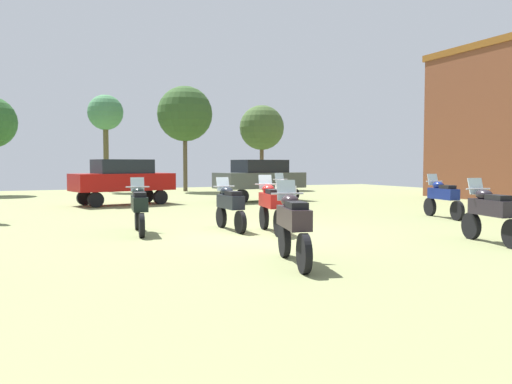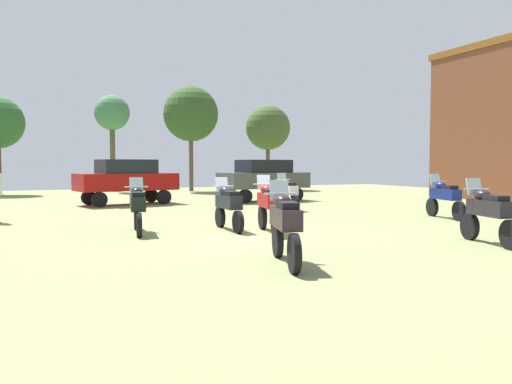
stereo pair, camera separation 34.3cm
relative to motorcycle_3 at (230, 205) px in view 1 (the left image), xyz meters
The scene contains 13 objects.
ground_plane 1.19m from the motorcycle_3, 59.02° to the right, with size 44.00×52.00×0.02m.
motorcycle_3 is the anchor object (origin of this frame).
motorcycle_4 4.99m from the motorcycle_3, 98.32° to the right, with size 0.79×2.17×1.51m.
motorcycle_5 1.21m from the motorcycle_3, 48.68° to the right, with size 0.72×2.21×1.51m.
motorcycle_7 6.62m from the motorcycle_3, 49.34° to the left, with size 0.62×2.25×1.44m.
motorcycle_8 7.65m from the motorcycle_3, ahead, with size 0.72×2.19×1.47m.
motorcycle_9 6.48m from the motorcycle_3, 45.70° to the right, with size 0.74×2.11×1.48m.
motorcycle_10 2.41m from the motorcycle_3, behind, with size 0.65×2.19×1.45m.
car_1 10.22m from the motorcycle_3, 96.11° to the left, with size 4.58×2.65×2.00m.
car_2 11.11m from the motorcycle_3, 61.02° to the left, with size 4.52×2.42×2.00m.
tree_4 20.95m from the motorcycle_3, 76.76° to the left, with size 3.60×3.60×6.88m.
tree_5 21.97m from the motorcycle_3, 90.33° to the left, with size 2.26×2.26×6.25m.
tree_7 22.91m from the motorcycle_3, 62.84° to the left, with size 3.13×3.13×5.91m.
Camera 1 is at (-5.66, -12.32, 1.84)m, focal length 36.50 mm.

